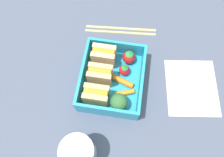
{
  "coord_description": "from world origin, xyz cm",
  "views": [
    {
      "loc": [
        -17.62,
        -2.75,
        48.13
      ],
      "look_at": [
        0.0,
        0.0,
        2.7
      ],
      "focal_mm": 35.0,
      "sensor_mm": 36.0,
      "label": 1
    }
  ],
  "objects_px": {
    "sandwich_left": "(96,95)",
    "folded_napkin": "(192,87)",
    "carrot_stick_left": "(123,83)",
    "chopstick_pair": "(119,30)",
    "sandwich_center": "(104,56)",
    "strawberry_far_left": "(129,57)",
    "strawberry_left": "(124,70)",
    "carrot_stick_far_left": "(125,93)",
    "broccoli_floret": "(119,102)",
    "sandwich_center_left": "(100,75)",
    "drinking_glass": "(79,152)"
  },
  "relations": [
    {
      "from": "sandwich_center_left",
      "to": "broccoli_floret",
      "type": "relative_size",
      "value": 1.1
    },
    {
      "from": "sandwich_center",
      "to": "broccoli_floret",
      "type": "xyz_separation_m",
      "value": [
        -0.1,
        -0.05,
        0.0
      ]
    },
    {
      "from": "sandwich_center",
      "to": "strawberry_far_left",
      "type": "distance_m",
      "value": 0.06
    },
    {
      "from": "chopstick_pair",
      "to": "carrot_stick_left",
      "type": "bearing_deg",
      "value": -169.01
    },
    {
      "from": "carrot_stick_far_left",
      "to": "chopstick_pair",
      "type": "xyz_separation_m",
      "value": [
        0.17,
        0.04,
        -0.01
      ]
    },
    {
      "from": "sandwich_left",
      "to": "sandwich_center_left",
      "type": "height_order",
      "value": "same"
    },
    {
      "from": "strawberry_far_left",
      "to": "folded_napkin",
      "type": "relative_size",
      "value": 0.26
    },
    {
      "from": "sandwich_left",
      "to": "strawberry_left",
      "type": "height_order",
      "value": "sandwich_left"
    },
    {
      "from": "sandwich_center",
      "to": "sandwich_center_left",
      "type": "bearing_deg",
      "value": 180.0
    },
    {
      "from": "sandwich_center",
      "to": "carrot_stick_far_left",
      "type": "relative_size",
      "value": 1.31
    },
    {
      "from": "carrot_stick_left",
      "to": "folded_napkin",
      "type": "xyz_separation_m",
      "value": [
        0.02,
        -0.16,
        -0.02
      ]
    },
    {
      "from": "strawberry_far_left",
      "to": "folded_napkin",
      "type": "bearing_deg",
      "value": -105.04
    },
    {
      "from": "sandwich_center_left",
      "to": "folded_napkin",
      "type": "bearing_deg",
      "value": -85.48
    },
    {
      "from": "broccoli_floret",
      "to": "drinking_glass",
      "type": "height_order",
      "value": "drinking_glass"
    },
    {
      "from": "sandwich_left",
      "to": "broccoli_floret",
      "type": "distance_m",
      "value": 0.05
    },
    {
      "from": "sandwich_left",
      "to": "broccoli_floret",
      "type": "bearing_deg",
      "value": -99.39
    },
    {
      "from": "sandwich_center",
      "to": "folded_napkin",
      "type": "xyz_separation_m",
      "value": [
        -0.03,
        -0.21,
        -0.04
      ]
    },
    {
      "from": "sandwich_center",
      "to": "drinking_glass",
      "type": "relative_size",
      "value": 0.64
    },
    {
      "from": "sandwich_center_left",
      "to": "carrot_stick_left",
      "type": "height_order",
      "value": "sandwich_center_left"
    },
    {
      "from": "strawberry_left",
      "to": "carrot_stick_far_left",
      "type": "bearing_deg",
      "value": -169.84
    },
    {
      "from": "chopstick_pair",
      "to": "folded_napkin",
      "type": "bearing_deg",
      "value": -124.45
    },
    {
      "from": "strawberry_far_left",
      "to": "sandwich_left",
      "type": "bearing_deg",
      "value": 151.56
    },
    {
      "from": "sandwich_center",
      "to": "folded_napkin",
      "type": "bearing_deg",
      "value": -98.21
    },
    {
      "from": "broccoli_floret",
      "to": "chopstick_pair",
      "type": "relative_size",
      "value": 0.26
    },
    {
      "from": "carrot_stick_far_left",
      "to": "drinking_glass",
      "type": "bearing_deg",
      "value": 152.74
    },
    {
      "from": "carrot_stick_far_left",
      "to": "folded_napkin",
      "type": "bearing_deg",
      "value": -74.48
    },
    {
      "from": "broccoli_floret",
      "to": "folded_napkin",
      "type": "relative_size",
      "value": 0.35
    },
    {
      "from": "sandwich_center",
      "to": "folded_napkin",
      "type": "relative_size",
      "value": 0.38
    },
    {
      "from": "sandwich_center",
      "to": "strawberry_far_left",
      "type": "relative_size",
      "value": 1.45
    },
    {
      "from": "chopstick_pair",
      "to": "folded_napkin",
      "type": "xyz_separation_m",
      "value": [
        -0.13,
        -0.19,
        -0.0
      ]
    },
    {
      "from": "carrot_stick_far_left",
      "to": "folded_napkin",
      "type": "distance_m",
      "value": 0.16
    },
    {
      "from": "sandwich_center_left",
      "to": "carrot_stick_far_left",
      "type": "relative_size",
      "value": 1.31
    },
    {
      "from": "strawberry_far_left",
      "to": "broccoli_floret",
      "type": "bearing_deg",
      "value": 176.03
    },
    {
      "from": "carrot_stick_left",
      "to": "strawberry_left",
      "type": "bearing_deg",
      "value": 1.73
    },
    {
      "from": "strawberry_left",
      "to": "strawberry_far_left",
      "type": "height_order",
      "value": "strawberry_far_left"
    },
    {
      "from": "sandwich_center_left",
      "to": "sandwich_center",
      "type": "height_order",
      "value": "same"
    },
    {
      "from": "sandwich_center",
      "to": "chopstick_pair",
      "type": "height_order",
      "value": "sandwich_center"
    },
    {
      "from": "carrot_stick_left",
      "to": "chopstick_pair",
      "type": "relative_size",
      "value": 0.27
    },
    {
      "from": "sandwich_left",
      "to": "folded_napkin",
      "type": "xyz_separation_m",
      "value": [
        0.06,
        -0.21,
        -0.04
      ]
    },
    {
      "from": "sandwich_center_left",
      "to": "sandwich_center",
      "type": "relative_size",
      "value": 1.0
    },
    {
      "from": "carrot_stick_left",
      "to": "drinking_glass",
      "type": "xyz_separation_m",
      "value": [
        -0.16,
        0.06,
        0.02
      ]
    },
    {
      "from": "strawberry_far_left",
      "to": "sandwich_center_left",
      "type": "bearing_deg",
      "value": 135.54
    },
    {
      "from": "broccoli_floret",
      "to": "carrot_stick_far_left",
      "type": "xyz_separation_m",
      "value": [
        0.03,
        -0.01,
        -0.02
      ]
    },
    {
      "from": "sandwich_center",
      "to": "broccoli_floret",
      "type": "bearing_deg",
      "value": -154.38
    },
    {
      "from": "drinking_glass",
      "to": "strawberry_left",
      "type": "bearing_deg",
      "value": -18.23
    },
    {
      "from": "drinking_glass",
      "to": "folded_napkin",
      "type": "xyz_separation_m",
      "value": [
        0.18,
        -0.22,
        -0.04
      ]
    },
    {
      "from": "sandwich_center_left",
      "to": "carrot_stick_left",
      "type": "distance_m",
      "value": 0.06
    },
    {
      "from": "sandwich_left",
      "to": "folded_napkin",
      "type": "height_order",
      "value": "sandwich_left"
    },
    {
      "from": "drinking_glass",
      "to": "chopstick_pair",
      "type": "bearing_deg",
      "value": -6.38
    },
    {
      "from": "sandwich_center",
      "to": "chopstick_pair",
      "type": "bearing_deg",
      "value": -13.1
    }
  ]
}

